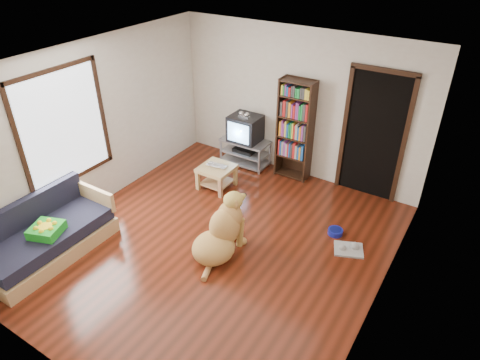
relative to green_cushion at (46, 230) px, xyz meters
The scene contains 18 objects.
ground 2.31m from the green_cushion, 39.24° to the left, with size 5.00×5.00×0.00m, color #5C1E0F.
ceiling 3.10m from the green_cushion, 39.24° to the left, with size 5.00×5.00×0.00m, color white.
wall_back 4.38m from the green_cushion, 65.99° to the left, with size 4.50×4.50×0.00m, color beige.
wall_front 2.21m from the green_cushion, 31.46° to the right, with size 4.50×4.50×0.00m, color beige.
wall_left 1.72m from the green_cushion, 109.28° to the left, with size 5.00×5.00×0.00m, color beige.
wall_right 4.33m from the green_cushion, 19.66° to the left, with size 5.00×5.00×0.00m, color beige.
green_cushion is the anchor object (origin of this frame).
laptop 2.82m from the green_cushion, 72.02° to the left, with size 0.36×0.23×0.03m, color silver.
dog_bowl 4.06m from the green_cushion, 39.52° to the left, with size 0.22×0.22×0.08m, color navy.
grey_rag 4.15m from the green_cushion, 34.18° to the left, with size 0.40×0.32×0.03m, color #ABABAB.
window 1.46m from the green_cushion, 117.51° to the left, with size 0.03×1.46×1.70m.
doorway 5.03m from the green_cushion, 51.59° to the left, with size 1.03×0.05×2.19m.
tv_stand 3.78m from the green_cushion, 76.99° to the left, with size 0.90×0.45×0.50m.
crt_tv 3.81m from the green_cushion, 77.07° to the left, with size 0.55×0.52×0.58m.
bookshelf 4.21m from the green_cushion, 64.50° to the left, with size 0.60×0.30×1.80m.
sofa 0.26m from the green_cushion, 158.65° to the left, with size 0.80×1.80×0.80m.
coffee_table 2.85m from the green_cushion, 72.21° to the left, with size 0.55×0.55×0.40m.
dog 2.33m from the green_cushion, 34.95° to the left, with size 0.67×1.13×0.91m.
Camera 1 is at (2.83, -3.87, 4.03)m, focal length 32.00 mm.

